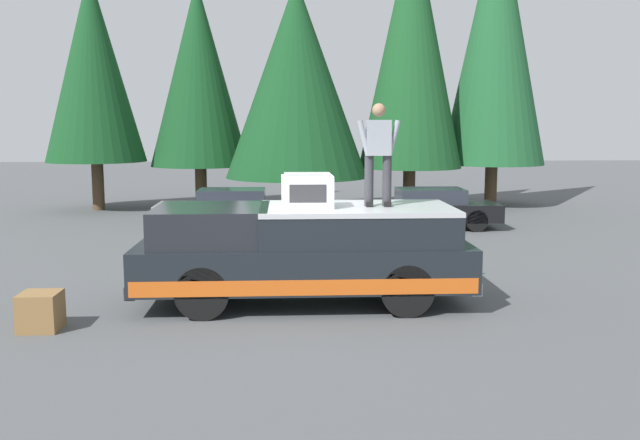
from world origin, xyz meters
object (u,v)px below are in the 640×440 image
pickup_truck (304,252)px  wooden_crate (40,311)px  person_on_truck_bed (378,152)px  parked_car_black (427,208)px  compressor_unit (307,191)px  parked_car_grey (229,209)px

pickup_truck → wooden_crate: 4.17m
person_on_truck_bed → parked_car_black: 8.91m
compressor_unit → person_on_truck_bed: bearing=-84.2°
parked_car_grey → wooden_crate: size_ratio=7.32×
pickup_truck → parked_car_black: pickup_truck is taller
parked_car_black → pickup_truck: bearing=155.3°
pickup_truck → parked_car_black: 9.11m
pickup_truck → person_on_truck_bed: size_ratio=3.28×
parked_car_grey → wooden_crate: parked_car_grey is taller
compressor_unit → wooden_crate: compressor_unit is taller
pickup_truck → wooden_crate: size_ratio=9.89×
compressor_unit → wooden_crate: (-1.18, 3.96, -1.65)m
wooden_crate → compressor_unit: bearing=-73.4°
pickup_truck → compressor_unit: 1.06m
person_on_truck_bed → compressor_unit: bearing=95.8°
compressor_unit → person_on_truck_bed: (0.12, -1.18, 0.62)m
parked_car_black → parked_car_grey: 5.73m
parked_car_grey → wooden_crate: bearing=168.4°
compressor_unit → pickup_truck: bearing=20.9°
pickup_truck → parked_car_black: bearing=-24.7°
person_on_truck_bed → wooden_crate: bearing=104.2°
parked_car_black → parked_car_grey: same height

